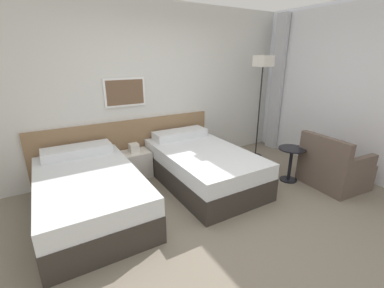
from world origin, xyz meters
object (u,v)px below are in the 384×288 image
at_px(bed_near_door, 89,193).
at_px(bed_near_window, 202,166).
at_px(nightstand, 135,164).
at_px(side_table, 291,158).
at_px(floor_lamp, 262,71).
at_px(armchair, 333,169).

xyz_separation_m(bed_near_door, bed_near_window, (1.64, 0.00, 0.00)).
bearing_deg(nightstand, side_table, -33.86).
bearing_deg(floor_lamp, nightstand, 172.09).
relative_size(side_table, armchair, 0.64).
relative_size(bed_near_window, nightstand, 3.42).
bearing_deg(armchair, bed_near_door, 76.42).
relative_size(bed_near_door, floor_lamp, 1.02).
distance_m(bed_near_window, side_table, 1.38).
bearing_deg(nightstand, armchair, -36.23).
xyz_separation_m(floor_lamp, side_table, (-0.29, -1.05, -1.24)).
xyz_separation_m(bed_near_window, side_table, (1.22, -0.64, 0.09)).
bearing_deg(nightstand, floor_lamp, -7.91).
distance_m(bed_near_window, nightstand, 1.10).
relative_size(bed_near_window, armchair, 2.28).
xyz_separation_m(bed_near_window, nightstand, (-0.82, 0.73, -0.06)).
bearing_deg(bed_near_door, bed_near_window, 0.00).
height_order(nightstand, side_table, nightstand).
relative_size(bed_near_door, bed_near_window, 1.00).
xyz_separation_m(nightstand, side_table, (2.04, -1.37, 0.15)).
height_order(bed_near_window, floor_lamp, floor_lamp).
xyz_separation_m(bed_near_window, armchair, (1.64, -1.08, -0.01)).
height_order(bed_near_door, floor_lamp, floor_lamp).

